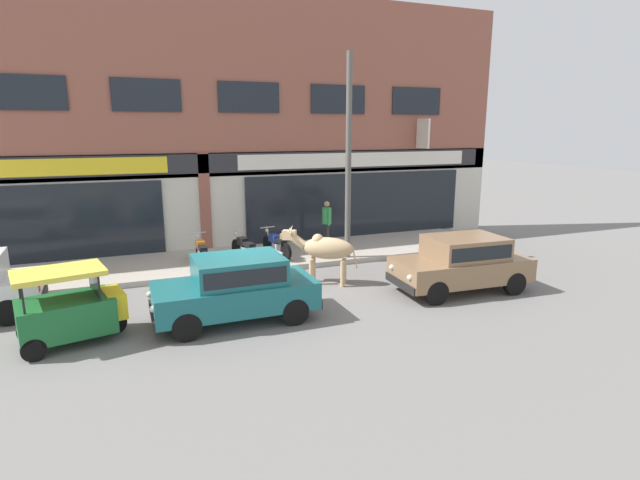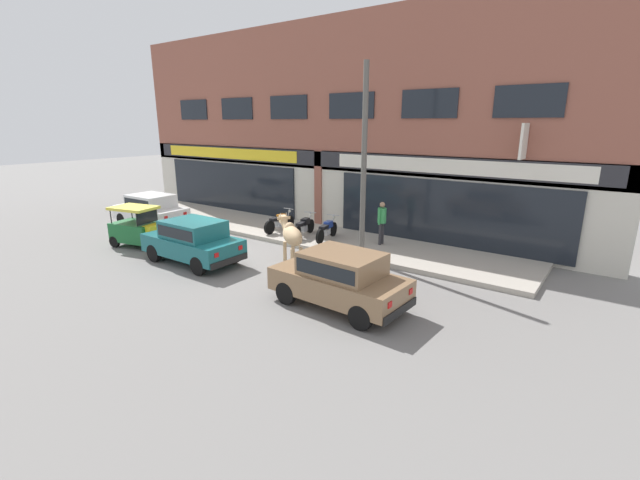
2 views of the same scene
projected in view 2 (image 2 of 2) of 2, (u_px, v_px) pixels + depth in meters
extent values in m
plane|color=slate|center=(228.00, 256.00, 15.10)|extent=(90.00, 90.00, 0.00)
cube|color=#A8A093|center=(296.00, 232.00, 18.05)|extent=(19.00, 3.23, 0.16)
cube|color=#8E5142|center=(322.00, 96.00, 18.05)|extent=(23.00, 0.55, 6.07)
cube|color=beige|center=(322.00, 189.00, 19.10)|extent=(23.00, 0.55, 3.40)
cube|color=#28282D|center=(318.00, 159.00, 18.49)|extent=(22.08, 0.08, 0.64)
cube|color=black|center=(229.00, 186.00, 22.19)|extent=(8.74, 0.10, 2.40)
cube|color=yellow|center=(227.00, 153.00, 21.73)|extent=(9.20, 0.05, 0.52)
cube|color=#8E5142|center=(318.00, 190.00, 18.87)|extent=(0.36, 0.12, 3.40)
cube|color=black|center=(444.00, 213.00, 15.68)|extent=(8.74, 0.10, 2.40)
cube|color=silver|center=(448.00, 167.00, 15.21)|extent=(9.20, 0.05, 0.52)
cube|color=black|center=(194.00, 110.00, 22.54)|extent=(2.09, 0.06, 1.00)
cube|color=black|center=(237.00, 109.00, 20.70)|extent=(2.09, 0.06, 1.00)
cube|color=black|center=(288.00, 107.00, 18.85)|extent=(2.09, 0.06, 1.00)
cube|color=black|center=(351.00, 106.00, 17.01)|extent=(2.09, 0.06, 1.00)
cube|color=black|center=(429.00, 104.00, 15.16)|extent=(2.09, 0.06, 1.00)
cube|color=black|center=(529.00, 101.00, 13.32)|extent=(2.09, 0.06, 1.00)
cube|color=silver|center=(524.00, 141.00, 13.26)|extent=(0.08, 0.80, 1.10)
ellipsoid|color=tan|center=(292.00, 236.00, 13.85)|extent=(1.45, 1.21, 0.60)
sphere|color=tan|center=(290.00, 227.00, 14.04)|extent=(0.32, 0.32, 0.32)
cylinder|color=tan|center=(285.00, 252.00, 14.37)|extent=(0.12, 0.12, 0.72)
cylinder|color=tan|center=(293.00, 251.00, 14.47)|extent=(0.12, 0.12, 0.72)
cylinder|color=tan|center=(292.00, 259.00, 13.59)|extent=(0.12, 0.12, 0.72)
cylinder|color=tan|center=(301.00, 258.00, 13.68)|extent=(0.12, 0.12, 0.72)
cylinder|color=tan|center=(285.00, 226.00, 14.55)|extent=(0.52, 0.46, 0.43)
cube|color=tan|center=(283.00, 219.00, 14.74)|extent=(0.42, 0.38, 0.26)
cube|color=#957A57|center=(282.00, 219.00, 14.91)|extent=(0.21, 0.21, 0.14)
cone|color=beige|center=(281.00, 215.00, 14.62)|extent=(0.13, 0.11, 0.19)
cone|color=beige|center=(286.00, 214.00, 14.69)|extent=(0.13, 0.11, 0.19)
cube|color=tan|center=(279.00, 218.00, 14.60)|extent=(0.11, 0.14, 0.10)
cube|color=tan|center=(288.00, 218.00, 14.71)|extent=(0.11, 0.14, 0.10)
cylinder|color=tan|center=(299.00, 248.00, 13.24)|extent=(0.16, 0.12, 0.60)
cylinder|color=black|center=(122.00, 219.00, 19.45)|extent=(0.61, 0.20, 0.60)
cylinder|color=black|center=(150.00, 214.00, 20.60)|extent=(0.61, 0.20, 0.60)
cylinder|color=black|center=(153.00, 226.00, 18.20)|extent=(0.61, 0.20, 0.60)
cylinder|color=black|center=(181.00, 220.00, 19.35)|extent=(0.61, 0.20, 0.60)
cube|color=white|center=(151.00, 213.00, 19.32)|extent=(3.55, 1.72, 0.60)
cube|color=white|center=(151.00, 201.00, 19.11)|extent=(1.95, 1.50, 0.56)
cube|color=black|center=(151.00, 201.00, 19.11)|extent=(1.80, 1.52, 0.35)
cube|color=black|center=(129.00, 214.00, 20.31)|extent=(0.17, 1.52, 0.20)
cube|color=black|center=(176.00, 223.00, 18.44)|extent=(0.17, 1.52, 0.20)
sphere|color=silver|center=(118.00, 209.00, 19.87)|extent=(0.14, 0.14, 0.14)
sphere|color=silver|center=(137.00, 206.00, 20.63)|extent=(0.14, 0.14, 0.14)
cube|color=red|center=(166.00, 218.00, 17.95)|extent=(0.04, 0.16, 0.14)
cube|color=red|center=(185.00, 214.00, 18.74)|extent=(0.04, 0.16, 0.14)
cylinder|color=black|center=(154.00, 253.00, 14.45)|extent=(0.60, 0.18, 0.60)
cylinder|color=black|center=(189.00, 244.00, 15.58)|extent=(0.60, 0.18, 0.60)
cylinder|color=black|center=(198.00, 266.00, 13.16)|extent=(0.60, 0.18, 0.60)
cylinder|color=black|center=(233.00, 255.00, 14.29)|extent=(0.60, 0.18, 0.60)
cube|color=#196066|center=(193.00, 245.00, 14.29)|extent=(3.51, 1.62, 0.60)
cube|color=#196066|center=(193.00, 229.00, 14.08)|extent=(1.91, 1.45, 0.56)
cube|color=black|center=(193.00, 229.00, 14.08)|extent=(1.76, 1.47, 0.35)
cube|color=black|center=(162.00, 243.00, 15.32)|extent=(0.13, 1.52, 0.20)
cube|color=black|center=(229.00, 261.00, 13.38)|extent=(0.13, 1.52, 0.20)
sphere|color=silver|center=(149.00, 238.00, 14.88)|extent=(0.14, 0.14, 0.14)
sphere|color=silver|center=(172.00, 232.00, 15.63)|extent=(0.14, 0.14, 0.14)
cube|color=red|center=(216.00, 255.00, 12.89)|extent=(0.03, 0.16, 0.14)
cube|color=red|center=(240.00, 248.00, 13.67)|extent=(0.03, 0.16, 0.14)
cylinder|color=black|center=(286.00, 293.00, 11.07)|extent=(0.61, 0.21, 0.60)
cylinder|color=black|center=(321.00, 278.00, 12.16)|extent=(0.61, 0.21, 0.60)
cylinder|color=black|center=(361.00, 317.00, 9.69)|extent=(0.61, 0.21, 0.60)
cylinder|color=black|center=(392.00, 298.00, 10.77)|extent=(0.61, 0.21, 0.60)
cube|color=#846647|center=(339.00, 284.00, 10.84)|extent=(3.57, 1.76, 0.60)
cube|color=#846647|center=(342.00, 264.00, 10.63)|extent=(1.97, 1.53, 0.56)
cube|color=black|center=(342.00, 264.00, 10.63)|extent=(1.82, 1.54, 0.35)
cube|color=black|center=(289.00, 278.00, 11.94)|extent=(0.19, 1.52, 0.20)
cube|color=black|center=(399.00, 310.00, 9.86)|extent=(0.19, 1.52, 0.20)
sphere|color=silver|center=(276.00, 272.00, 11.52)|extent=(0.14, 0.14, 0.14)
sphere|color=silver|center=(299.00, 263.00, 12.24)|extent=(0.14, 0.14, 0.14)
cube|color=red|center=(390.00, 305.00, 9.38)|extent=(0.04, 0.16, 0.14)
cube|color=red|center=(411.00, 291.00, 10.13)|extent=(0.04, 0.16, 0.14)
cylinder|color=black|center=(156.00, 243.00, 15.99)|extent=(0.46, 0.21, 0.44)
cylinder|color=black|center=(136.00, 235.00, 17.04)|extent=(0.46, 0.21, 0.44)
cylinder|color=black|center=(115.00, 242.00, 16.12)|extent=(0.46, 0.21, 0.44)
cube|color=#19602D|center=(137.00, 231.00, 16.24)|extent=(1.92, 1.50, 0.70)
cube|color=yellow|center=(155.00, 231.00, 15.87)|extent=(0.54, 0.93, 0.52)
cylinder|color=black|center=(157.00, 214.00, 16.29)|extent=(0.04, 0.04, 0.55)
cylinder|color=black|center=(137.00, 219.00, 15.42)|extent=(0.04, 0.04, 0.55)
cylinder|color=black|center=(132.00, 211.00, 16.78)|extent=(0.04, 0.04, 0.55)
cylinder|color=black|center=(111.00, 216.00, 15.91)|extent=(0.04, 0.04, 0.55)
cube|color=#DBCC42|center=(134.00, 208.00, 16.02)|extent=(1.82, 1.43, 0.10)
cube|color=black|center=(147.00, 217.00, 15.86)|extent=(0.23, 0.91, 0.50)
cylinder|color=black|center=(289.00, 222.00, 18.35)|extent=(0.10, 0.56, 0.56)
cylinder|color=black|center=(269.00, 227.00, 17.37)|extent=(0.10, 0.56, 0.56)
cube|color=#B2B5BA|center=(279.00, 224.00, 17.83)|extent=(0.20, 0.32, 0.24)
cube|color=orange|center=(282.00, 217.00, 17.89)|extent=(0.24, 0.40, 0.24)
cube|color=black|center=(275.00, 219.00, 17.58)|extent=(0.22, 0.52, 0.12)
cylinder|color=#B2B5BA|center=(288.00, 215.00, 18.22)|extent=(0.04, 0.27, 0.59)
cylinder|color=#B2B5BA|center=(289.00, 209.00, 18.18)|extent=(0.52, 0.03, 0.03)
sphere|color=silver|center=(290.00, 211.00, 18.26)|extent=(0.12, 0.12, 0.12)
cylinder|color=#B2B5BA|center=(271.00, 227.00, 17.63)|extent=(0.06, 0.48, 0.06)
cylinder|color=black|center=(310.00, 226.00, 17.62)|extent=(0.22, 0.57, 0.56)
cylinder|color=black|center=(297.00, 233.00, 16.51)|extent=(0.22, 0.57, 0.56)
cube|color=#B2B5BA|center=(304.00, 228.00, 17.04)|extent=(0.27, 0.36, 0.24)
cube|color=black|center=(305.00, 221.00, 17.11)|extent=(0.32, 0.44, 0.24)
cube|color=black|center=(301.00, 224.00, 16.76)|extent=(0.33, 0.56, 0.12)
cylinder|color=#B2B5BA|center=(310.00, 219.00, 17.49)|extent=(0.10, 0.27, 0.59)
cylinder|color=#B2B5BA|center=(310.00, 212.00, 17.45)|extent=(0.51, 0.14, 0.03)
sphere|color=silver|center=(311.00, 215.00, 17.53)|extent=(0.12, 0.12, 0.12)
cylinder|color=#B2B5BA|center=(297.00, 232.00, 16.78)|extent=(0.16, 0.48, 0.06)
cylinder|color=black|center=(333.00, 229.00, 17.10)|extent=(0.21, 0.57, 0.56)
cylinder|color=black|center=(320.00, 236.00, 16.01)|extent=(0.21, 0.57, 0.56)
cube|color=#B2B5BA|center=(327.00, 232.00, 16.53)|extent=(0.26, 0.35, 0.24)
cube|color=navy|center=(328.00, 224.00, 16.60)|extent=(0.31, 0.44, 0.24)
cube|color=black|center=(324.00, 227.00, 16.25)|extent=(0.32, 0.55, 0.12)
cylinder|color=#B2B5BA|center=(333.00, 222.00, 16.97)|extent=(0.09, 0.27, 0.59)
cylinder|color=#B2B5BA|center=(333.00, 215.00, 16.93)|extent=(0.52, 0.13, 0.03)
sphere|color=silver|center=(334.00, 218.00, 17.01)|extent=(0.12, 0.12, 0.12)
cylinder|color=#B2B5BA|center=(320.00, 236.00, 16.28)|extent=(0.15, 0.48, 0.06)
cylinder|color=#2D2D33|center=(382.00, 233.00, 15.97)|extent=(0.11, 0.11, 0.82)
cylinder|color=#2D2D33|center=(380.00, 234.00, 15.83)|extent=(0.11, 0.11, 0.82)
cylinder|color=#33934C|center=(382.00, 215.00, 15.72)|extent=(0.32, 0.32, 0.56)
cylinder|color=#33934C|center=(385.00, 215.00, 15.89)|extent=(0.08, 0.08, 0.56)
cylinder|color=#33934C|center=(379.00, 217.00, 15.56)|extent=(0.08, 0.08, 0.56)
sphere|color=tan|center=(382.00, 205.00, 15.61)|extent=(0.20, 0.20, 0.20)
cylinder|color=#595651|center=(364.00, 163.00, 13.92)|extent=(0.18, 0.18, 6.26)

